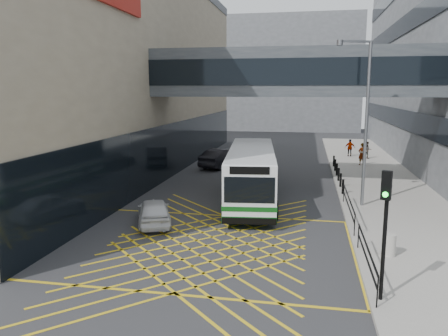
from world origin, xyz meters
The scene contains 18 objects.
ground centered at (0.00, 0.00, 0.00)m, with size 120.00×120.00×0.00m, color #333335.
building_whsmith centered at (-17.98, 16.00, 8.00)m, with size 24.17×42.00×16.00m.
building_far centered at (-2.00, 60.00, 9.00)m, with size 28.00×16.00×18.00m, color slate.
skybridge centered at (3.00, 12.00, 7.50)m, with size 20.00×4.10×3.00m.
pavement centered at (9.00, 15.00, 0.08)m, with size 6.00×54.00×0.16m, color #A19C93.
box_junction centered at (0.00, 0.00, 0.00)m, with size 12.00×9.00×0.01m.
bus centered at (0.89, 7.77, 1.67)m, with size 3.77×11.32×3.11m.
car_white centered at (-3.15, 2.45, 0.65)m, with size 1.67×4.09×1.30m, color silver.
car_dark centered at (-3.03, 18.76, 0.80)m, with size 1.99×5.08×1.59m, color black.
car_silver centered at (0.32, 16.79, 0.76)m, with size 2.07×4.90×1.53m, color gray.
traffic_light centered at (6.31, -4.03, 2.75)m, with size 0.32×0.48×3.99m.
street_lamp centered at (6.90, 7.36, 5.16)m, with size 1.92×0.99×8.77m.
litter_bin centered at (7.22, -0.14, 0.58)m, with size 0.49×0.49×0.84m, color #ADA89E.
kerb_railings centered at (6.15, 1.78, 0.88)m, with size 0.05×12.54×1.00m.
bollards centered at (6.25, 15.00, 0.61)m, with size 0.14×10.14×0.90m.
pedestrian_a centered at (8.59, 21.19, 1.09)m, with size 0.74×0.53×1.86m, color gray.
pedestrian_b centered at (9.50, 24.83, 0.95)m, with size 0.77×0.45×1.58m, color gray.
pedestrian_c centered at (8.07, 26.14, 0.97)m, with size 0.96×0.46×1.63m, color gray.
Camera 1 is at (4.01, -16.91, 6.38)m, focal length 35.00 mm.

